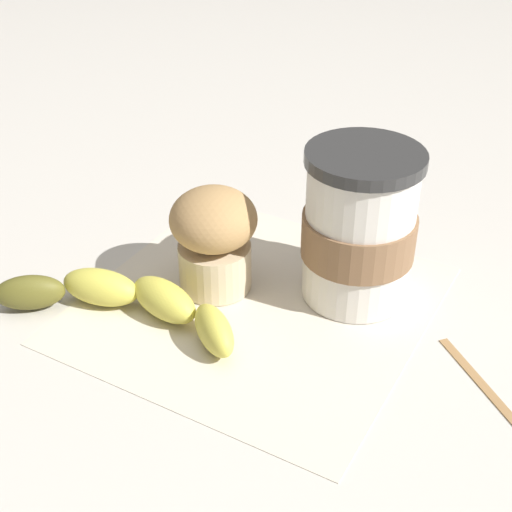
{
  "coord_description": "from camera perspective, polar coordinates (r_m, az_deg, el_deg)",
  "views": [
    {
      "loc": [
        0.38,
        0.28,
        0.36
      ],
      "look_at": [
        0.0,
        0.0,
        0.05
      ],
      "focal_mm": 50.0,
      "sensor_mm": 36.0,
      "label": 1
    }
  ],
  "objects": [
    {
      "name": "wooden_stirrer",
      "position": [
        0.55,
        17.78,
        -9.88
      ],
      "size": [
        0.07,
        0.1,
        0.0
      ],
      "primitive_type": "cube",
      "rotation": [
        0.0,
        0.0,
        4.12
      ],
      "color": "#9E7547",
      "rests_on": "ground_plane"
    },
    {
      "name": "ground_plane",
      "position": [
        0.6,
        0.0,
        -3.92
      ],
      "size": [
        3.0,
        3.0,
        0.0
      ],
      "primitive_type": "plane",
      "color": "beige"
    },
    {
      "name": "muffin",
      "position": [
        0.59,
        -3.14,
        1.73
      ],
      "size": [
        0.07,
        0.07,
        0.09
      ],
      "color": "beige",
      "rests_on": "paper_napkin"
    },
    {
      "name": "coffee_cup",
      "position": [
        0.58,
        8.24,
        2.25
      ],
      "size": [
        0.09,
        0.09,
        0.13
      ],
      "color": "silver",
      "rests_on": "paper_napkin"
    },
    {
      "name": "banana",
      "position": [
        0.58,
        -10.3,
        -3.5
      ],
      "size": [
        0.11,
        0.21,
        0.03
      ],
      "color": "#D6CC4C",
      "rests_on": "paper_napkin"
    },
    {
      "name": "paper_napkin",
      "position": [
        0.6,
        0.0,
        -3.86
      ],
      "size": [
        0.3,
        0.3,
        0.0
      ],
      "primitive_type": "cube",
      "rotation": [
        0.0,
        0.0,
        0.13
      ],
      "color": "beige",
      "rests_on": "ground_plane"
    }
  ]
}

